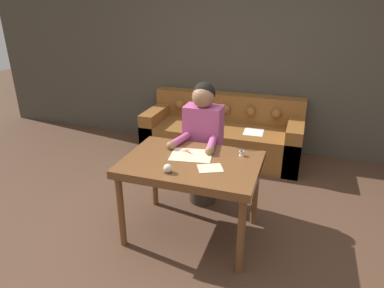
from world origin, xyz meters
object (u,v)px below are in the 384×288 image
Objects in this scene: dining_table at (191,169)px; thread_spool at (242,153)px; couch at (223,135)px; person at (203,144)px; pin_cushion at (168,169)px; scissors at (189,152)px.

dining_table is 25.67× the size of thread_spool.
person is (0.09, -1.24, 0.37)m from couch.
dining_table is 0.46m from thread_spool.
pin_cushion is (-0.04, -0.83, 0.12)m from person.
couch is at bearing 93.97° from person.
pin_cushion reaches higher than dining_table.
couch is 46.52× the size of thread_spool.
person is 0.84m from pin_cushion.
person reaches higher than couch.
person is at bearing 87.37° from pin_cushion.
scissors is (-0.07, 0.15, 0.09)m from dining_table.
couch is 1.73m from thread_spool.
pin_cushion reaches higher than scissors.
dining_table is 0.55× the size of couch.
dining_table is at bearing -63.73° from scissors.
scissors is 4.50× the size of thread_spool.
person is 28.71× the size of thread_spool.
thread_spool is at bearing -71.07° from couch.
pin_cushion reaches higher than couch.
scissors is at bearing 85.28° from pin_cushion.
dining_table is at bearing -85.12° from couch.
dining_table is at bearing -148.72° from thread_spool.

